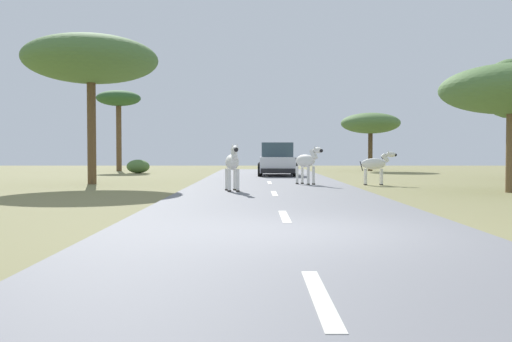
{
  "coord_description": "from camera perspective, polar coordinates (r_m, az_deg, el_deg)",
  "views": [
    {
      "loc": [
        -0.8,
        -8.77,
        1.29
      ],
      "look_at": [
        -0.77,
        9.47,
        0.68
      ],
      "focal_mm": 39.48,
      "sensor_mm": 36.0,
      "label": 1
    }
  ],
  "objects": [
    {
      "name": "zebra_1",
      "position": [
        21.6,
        5.07,
        0.98
      ],
      "size": [
        1.08,
        1.39,
        1.48
      ],
      "rotation": [
        0.0,
        0.0,
        3.75
      ],
      "color": "silver",
      "rests_on": "road"
    },
    {
      "name": "tree_2",
      "position": [
        39.71,
        -13.85,
        6.95
      ],
      "size": [
        2.99,
        2.99,
        5.49
      ],
      "color": "brown",
      "rests_on": "ground_plane"
    },
    {
      "name": "tree_0",
      "position": [
        29.71,
        24.35,
        7.53
      ],
      "size": [
        2.83,
        2.83,
        5.73
      ],
      "color": "#4C3823",
      "rests_on": "ground_plane"
    },
    {
      "name": "zebra_0",
      "position": [
        17.79,
        -2.49,
        0.83
      ],
      "size": [
        0.59,
        1.59,
        1.51
      ],
      "rotation": [
        0.0,
        0.0,
        3.31
      ],
      "color": "silver",
      "rests_on": "road"
    },
    {
      "name": "tree_6",
      "position": [
        39.47,
        11.43,
        4.74
      ],
      "size": [
        4.05,
        4.05,
        3.98
      ],
      "color": "#4C3823",
      "rests_on": "ground_plane"
    },
    {
      "name": "car_0",
      "position": [
        30.02,
        2.06,
        1.08
      ],
      "size": [
        2.09,
        4.37,
        1.74
      ],
      "rotation": [
        0.0,
        0.0,
        3.12
      ],
      "color": "silver",
      "rests_on": "road"
    },
    {
      "name": "zebra_2",
      "position": [
        22.45,
        11.93,
        0.66
      ],
      "size": [
        1.44,
        0.42,
        1.36
      ],
      "rotation": [
        0.0,
        0.0,
        4.66
      ],
      "color": "silver",
      "rests_on": "ground_plane"
    },
    {
      "name": "lane_markings",
      "position": [
        7.89,
        3.93,
        -7.09
      ],
      "size": [
        0.16,
        56.0,
        0.01
      ],
      "color": "silver",
      "rests_on": "road"
    },
    {
      "name": "ground_plane",
      "position": [
        8.9,
        5.1,
        -6.4
      ],
      "size": [
        90.0,
        90.0,
        0.0
      ],
      "primitive_type": "plane",
      "color": "olive"
    },
    {
      "name": "bush_1",
      "position": [
        35.03,
        -11.95,
        0.46
      ],
      "size": [
        1.39,
        1.25,
        0.83
      ],
      "primitive_type": "ellipsoid",
      "color": "#4C7038",
      "rests_on": "ground_plane"
    },
    {
      "name": "tree_1",
      "position": [
        19.75,
        24.41,
        7.51
      ],
      "size": [
        4.5,
        4.5,
        4.07
      ],
      "color": "brown",
      "rests_on": "ground_plane"
    },
    {
      "name": "road",
      "position": [
        8.88,
        3.47,
        -6.26
      ],
      "size": [
        6.0,
        64.0,
        0.05
      ],
      "primitive_type": "cube",
      "color": "slate",
      "rests_on": "ground_plane"
    },
    {
      "name": "tree_4",
      "position": [
        23.88,
        -16.48,
        10.72
      ],
      "size": [
        5.34,
        5.34,
        5.93
      ],
      "color": "brown",
      "rests_on": "ground_plane"
    }
  ]
}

